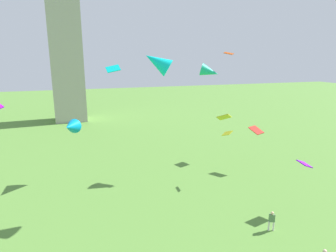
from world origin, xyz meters
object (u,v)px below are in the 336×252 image
kite_flying_7 (305,164)px  kite_flying_4 (256,130)px  kite_flying_0 (229,53)px  kite_flying_6 (71,127)px  kite_flying_8 (157,62)px  person_2 (272,220)px  kite_flying_1 (227,133)px  kite_flying_5 (224,117)px  kite_flying_3 (210,72)px  kite_flying_9 (113,69)px

kite_flying_7 → kite_flying_4: bearing=61.1°
kite_flying_0 → kite_flying_7: (1.24, -11.40, -9.17)m
kite_flying_6 → kite_flying_7: kite_flying_6 is taller
kite_flying_8 → kite_flying_7: bearing=84.5°
kite_flying_4 → kite_flying_7: 9.86m
person_2 → kite_flying_1: bearing=102.7°
kite_flying_0 → person_2: bearing=-57.3°
kite_flying_5 → kite_flying_6: bearing=51.9°
kite_flying_5 → person_2: bearing=122.8°
person_2 → kite_flying_5: bearing=94.7°
kite_flying_3 → kite_flying_7: bearing=-131.0°
kite_flying_3 → kite_flying_4: (5.49, -1.53, -6.74)m
kite_flying_4 → kite_flying_8: 15.91m
person_2 → kite_flying_9: size_ratio=1.51×
kite_flying_7 → kite_flying_9: size_ratio=1.36×
kite_flying_1 → kite_flying_5: (3.09, 6.34, 0.28)m
kite_flying_7 → person_2: bearing=-175.6°
kite_flying_5 → kite_flying_1: bearing=112.0°
kite_flying_5 → kite_flying_7: bearing=138.1°
kite_flying_1 → kite_flying_9: size_ratio=1.21×
kite_flying_3 → kite_flying_4: size_ratio=1.57×
kite_flying_6 → kite_flying_7: (18.69, -12.71, -1.69)m
person_2 → kite_flying_6: bearing=154.8°
person_2 → kite_flying_8: (-6.98, 7.30, 11.79)m
person_2 → kite_flying_0: bearing=96.9°
kite_flying_0 → kite_flying_4: (3.13, -1.73, -8.72)m
kite_flying_1 → kite_flying_8: size_ratio=0.42×
kite_flying_7 → kite_flying_5: bearing=72.1°
kite_flying_1 → kite_flying_6: size_ratio=0.46×
kite_flying_4 → kite_flying_8: kite_flying_8 is taller
kite_flying_6 → kite_flying_9: kite_flying_9 is taller
kite_flying_4 → kite_flying_8: (-13.16, -4.14, 7.93)m
kite_flying_1 → kite_flying_7: kite_flying_1 is taller
kite_flying_0 → kite_flying_9: kite_flying_0 is taller
kite_flying_3 → kite_flying_8: (-7.67, -5.67, 1.18)m
kite_flying_4 → kite_flying_5: kite_flying_5 is taller
kite_flying_5 → kite_flying_9: 19.74m
kite_flying_5 → kite_flying_9: bearing=83.0°
person_2 → kite_flying_3: size_ratio=0.61×
kite_flying_0 → kite_flying_8: (-10.03, -5.87, -0.80)m
kite_flying_0 → kite_flying_3: kite_flying_0 is taller
kite_flying_5 → kite_flying_3: bearing=85.6°
kite_flying_8 → kite_flying_5: bearing=147.4°
person_2 → kite_flying_6: (-14.38, 14.47, 5.10)m
kite_flying_8 → kite_flying_6: bearing=-113.5°
kite_flying_6 → kite_flying_0: bearing=17.2°
kite_flying_1 → kite_flying_4: kite_flying_1 is taller
kite_flying_3 → kite_flying_9: bearing=155.3°
person_2 → kite_flying_9: 16.57m
kite_flying_8 → kite_flying_9: bearing=-40.2°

